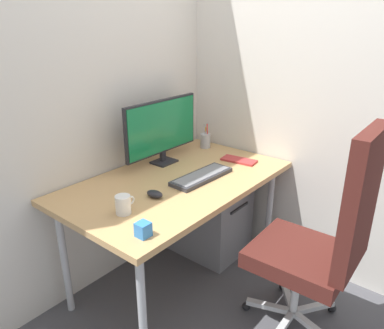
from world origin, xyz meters
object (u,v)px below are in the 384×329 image
at_px(office_chair, 325,237).
at_px(monitor, 162,128).
at_px(filing_cabinet, 207,212).
at_px(coffee_mug, 123,205).
at_px(keyboard, 202,176).
at_px(pen_holder, 205,140).
at_px(notebook, 239,160).
at_px(desk_clamp_accessory, 143,230).
at_px(mouse, 155,194).

bearing_deg(office_chair, monitor, 89.71).
bearing_deg(filing_cabinet, coffee_mug, -169.81).
bearing_deg(monitor, keyboard, -97.83).
distance_m(pen_holder, coffee_mug, 1.10).
bearing_deg(notebook, office_chair, -122.52).
bearing_deg(monitor, desk_clamp_accessory, -141.85).
xyz_separation_m(notebook, desk_clamp_accessory, (-1.05, -0.18, 0.03)).
distance_m(filing_cabinet, notebook, 0.49).
distance_m(office_chair, monitor, 1.18).
height_order(notebook, desk_clamp_accessory, desk_clamp_accessory).
bearing_deg(mouse, desk_clamp_accessory, -146.90).
bearing_deg(mouse, office_chair, -67.44).
xyz_separation_m(office_chair, mouse, (-0.40, 0.79, 0.14)).
distance_m(monitor, notebook, 0.56).
height_order(office_chair, filing_cabinet, office_chair).
distance_m(keyboard, pen_holder, 0.58).
bearing_deg(office_chair, mouse, 116.84).
distance_m(mouse, pen_holder, 0.88).
relative_size(filing_cabinet, coffee_mug, 5.48).
xyz_separation_m(keyboard, desk_clamp_accessory, (-0.66, -0.19, 0.02)).
distance_m(mouse, coffee_mug, 0.22).
height_order(office_chair, coffee_mug, office_chair).
xyz_separation_m(office_chair, pen_holder, (0.43, 1.09, 0.18)).
bearing_deg(notebook, mouse, 168.20).
bearing_deg(office_chair, keyboard, 93.40).
distance_m(filing_cabinet, mouse, 0.83).
relative_size(keyboard, coffee_mug, 3.86).
relative_size(mouse, coffee_mug, 0.89).
height_order(filing_cabinet, desk_clamp_accessory, desk_clamp_accessory).
distance_m(mouse, desk_clamp_accessory, 0.39).
distance_m(mouse, notebook, 0.75).
distance_m(filing_cabinet, pen_holder, 0.53).
distance_m(monitor, keyboard, 0.43).
distance_m(office_chair, coffee_mug, 1.02).
bearing_deg(office_chair, filing_cabinet, 73.57).
relative_size(keyboard, pen_holder, 2.30).
xyz_separation_m(filing_cabinet, pen_holder, (0.15, 0.14, 0.49)).
relative_size(mouse, desk_clamp_accessory, 1.49).
bearing_deg(pen_holder, keyboard, -144.61).
relative_size(keyboard, notebook, 1.85).
relative_size(pen_holder, coffee_mug, 1.68).
bearing_deg(notebook, desk_clamp_accessory, -177.93).
bearing_deg(pen_holder, notebook, -103.85).
height_order(filing_cabinet, coffee_mug, coffee_mug).
xyz_separation_m(notebook, coffee_mug, (-0.97, 0.05, 0.04)).
relative_size(monitor, mouse, 6.25).
xyz_separation_m(office_chair, monitor, (0.01, 1.12, 0.36)).
height_order(mouse, desk_clamp_accessory, desk_clamp_accessory).
bearing_deg(filing_cabinet, notebook, -73.11).
bearing_deg(monitor, pen_holder, -4.02).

